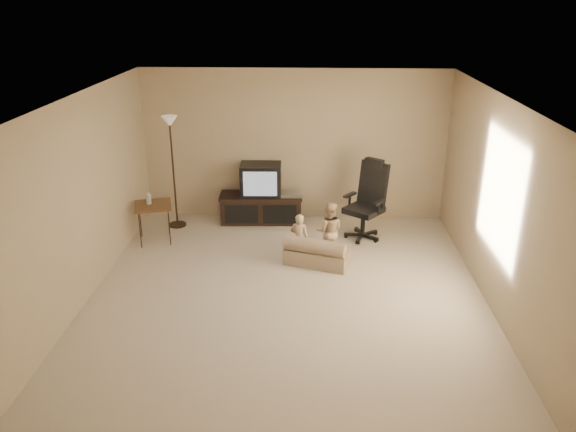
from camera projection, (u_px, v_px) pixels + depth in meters
The scene contains 9 objects.
floor at pixel (287, 295), 7.17m from camera, with size 5.50×5.50×0.00m, color beige.
room_shell at pixel (287, 182), 6.60m from camera, with size 5.50×5.50×5.50m.
tv_stand at pixel (262, 198), 9.35m from camera, with size 1.41×0.56×0.99m.
office_chair at pixel (366, 210), 8.73m from camera, with size 0.80×0.80×1.24m.
side_table at pixel (153, 206), 8.53m from camera, with size 0.67×0.67×0.81m.
floor_lamp at pixel (171, 147), 8.82m from camera, with size 0.28×0.28×1.83m.
child_sofa at pixel (317, 253), 7.92m from camera, with size 1.00×0.75×0.44m.
toddler_left at pixel (299, 238), 7.94m from camera, with size 0.27×0.19×0.73m, color #D2AB83.
toddler_right at pixel (329, 231), 8.03m from camera, with size 0.41×0.23×0.85m, color #D2AB83.
Camera 1 is at (0.28, -6.28, 3.60)m, focal length 35.00 mm.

